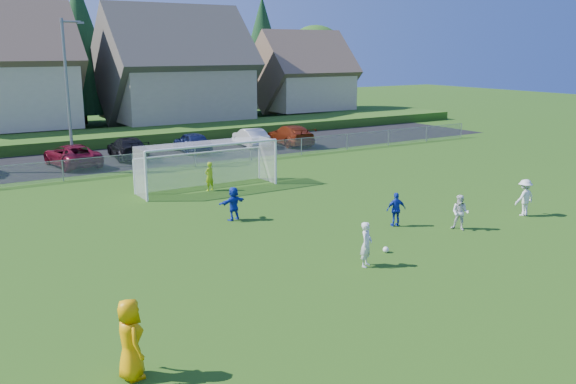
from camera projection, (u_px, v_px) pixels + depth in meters
name	position (u px, v px, depth m)	size (l,w,h in m)	color
ground	(424.00, 285.00, 19.13)	(160.00, 160.00, 0.00)	#193D0C
asphalt_lot	(136.00, 157.00, 41.72)	(60.00, 60.00, 0.00)	black
grass_embankment	(104.00, 138.00, 47.79)	(70.00, 6.00, 0.80)	#1E420F
soccer_ball	(386.00, 250.00, 22.12)	(0.22, 0.22, 0.22)	white
referee	(130.00, 339.00, 13.52)	(0.92, 0.60, 1.88)	#EA9A04
player_white_a	(366.00, 244.00, 20.58)	(0.57, 0.37, 1.55)	silver
player_white_b	(460.00, 213.00, 24.75)	(0.71, 0.55, 1.46)	silver
player_white_c	(525.00, 198.00, 26.88)	(1.06, 0.61, 1.63)	silver
player_blue_a	(396.00, 209.00, 25.29)	(0.84, 0.35, 1.43)	#122CA9
player_blue_b	(234.00, 204.00, 26.19)	(1.36, 0.43, 1.46)	#122CA9
goalkeeper	(209.00, 176.00, 31.65)	(0.55, 0.36, 1.52)	#A8CF18
car_c	(72.00, 155.00, 38.21)	(2.32, 5.03, 1.40)	maroon
car_d	(128.00, 148.00, 40.97)	(2.02, 4.96, 1.44)	black
car_e	(192.00, 142.00, 43.32)	(1.74, 4.33, 1.47)	#11193E
car_f	(251.00, 137.00, 45.98)	(1.47, 4.21, 1.39)	#BDBDBD
car_g	(290.00, 135.00, 46.79)	(2.13, 5.23, 1.52)	#631E0B
soccer_goal	(206.00, 158.00, 31.94)	(7.42, 1.90, 2.50)	white
chainlink_fence	(165.00, 160.00, 37.06)	(52.06, 0.06, 1.20)	gray
streetlight	(68.00, 89.00, 37.06)	(1.38, 0.18, 9.00)	slate
houses_row	(96.00, 47.00, 53.36)	(53.90, 11.45, 13.27)	tan
tree_row	(69.00, 52.00, 58.13)	(65.98, 12.36, 13.80)	#382616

